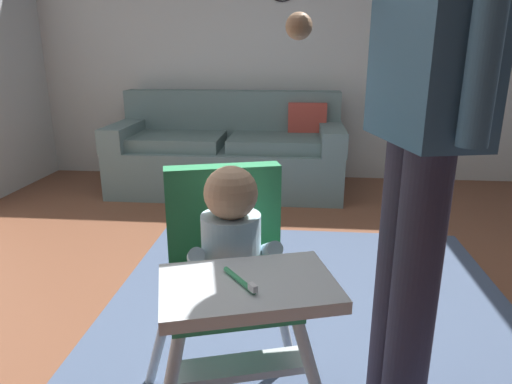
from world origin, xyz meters
The scene contains 6 objects.
ground centered at (0.00, 0.00, -0.05)m, with size 6.32×6.66×0.10m, color brown.
wall_far centered at (0.00, 2.56, 1.29)m, with size 5.52×0.06×2.57m, color silver.
area_rug centered at (0.25, -0.27, 0.00)m, with size 1.99×2.64×0.01m, color #435370.
couch centered at (-0.45, 2.04, 0.33)m, with size 2.01×0.86×0.86m.
high_chair centered at (-0.02, -0.72, 0.61)m, with size 0.74×0.83×0.91m.
adult_standing centered at (0.51, -0.60, 1.00)m, with size 0.59×0.50×1.76m.
Camera 1 is at (0.17, -1.92, 1.20)m, focal length 31.83 mm.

